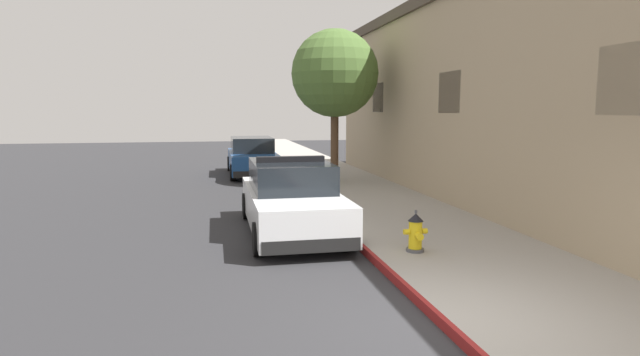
% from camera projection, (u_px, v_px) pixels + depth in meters
% --- Properties ---
extents(ground_plane, '(30.42, 60.00, 0.20)m').
position_uv_depth(ground_plane, '(162.00, 206.00, 15.26)').
color(ground_plane, '#2B2B2D').
extents(sidewalk_pavement, '(3.45, 60.00, 0.14)m').
position_uv_depth(sidewalk_pavement, '(360.00, 193.00, 16.43)').
color(sidewalk_pavement, '#9E9991').
rests_on(sidewalk_pavement, ground).
extents(curb_painted_edge, '(0.08, 60.00, 0.14)m').
position_uv_depth(curb_painted_edge, '(305.00, 195.00, 16.08)').
color(curb_painted_edge, maroon).
rests_on(curb_painted_edge, ground).
extents(storefront_building, '(6.00, 22.32, 6.09)m').
position_uv_depth(storefront_building, '(545.00, 97.00, 14.54)').
color(storefront_building, tan).
rests_on(storefront_building, ground).
extents(police_cruiser, '(1.94, 4.84, 1.68)m').
position_uv_depth(police_cruiser, '(291.00, 199.00, 11.43)').
color(police_cruiser, white).
rests_on(police_cruiser, ground).
extents(parked_car_silver_ahead, '(1.94, 4.84, 1.56)m').
position_uv_depth(parked_car_silver_ahead, '(252.00, 157.00, 21.63)').
color(parked_car_silver_ahead, navy).
rests_on(parked_car_silver_ahead, ground).
extents(fire_hydrant, '(0.44, 0.40, 0.76)m').
position_uv_depth(fire_hydrant, '(416.00, 233.00, 9.39)').
color(fire_hydrant, '#4C4C51').
rests_on(fire_hydrant, sidewalk_pavement).
extents(street_tree, '(3.05, 3.05, 5.33)m').
position_uv_depth(street_tree, '(335.00, 74.00, 18.22)').
color(street_tree, brown).
rests_on(street_tree, sidewalk_pavement).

